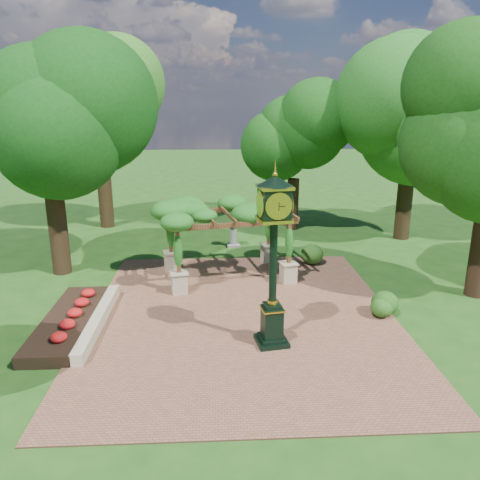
{
  "coord_description": "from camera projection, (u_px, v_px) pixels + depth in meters",
  "views": [
    {
      "loc": [
        -0.81,
        -13.2,
        6.79
      ],
      "look_at": [
        0.0,
        2.5,
        2.2
      ],
      "focal_mm": 35.0,
      "sensor_mm": 36.0,
      "label": 1
    }
  ],
  "objects": [
    {
      "name": "border_wall",
      "position": [
        98.0,
        320.0,
        14.79
      ],
      "size": [
        0.35,
        5.0,
        0.4
      ],
      "primitive_type": "cube",
      "color": "#C6B793",
      "rests_on": "ground"
    },
    {
      "name": "tree_east_far",
      "position": [
        414.0,
        101.0,
        22.65
      ],
      "size": [
        5.58,
        5.58,
        10.05
      ],
      "color": "#302212",
      "rests_on": "ground"
    },
    {
      "name": "brick_plaza",
      "position": [
        242.0,
        315.0,
        15.55
      ],
      "size": [
        10.0,
        12.0,
        0.04
      ],
      "primitive_type": "cube",
      "color": "brown",
      "rests_on": "ground"
    },
    {
      "name": "tree_north",
      "position": [
        295.0,
        138.0,
        24.98
      ],
      "size": [
        3.69,
        3.69,
        7.33
      ],
      "color": "#342215",
      "rests_on": "ground"
    },
    {
      "name": "tree_west_far",
      "position": [
        98.0,
        112.0,
        25.13
      ],
      "size": [
        5.04,
        5.04,
        9.31
      ],
      "color": "#322313",
      "rests_on": "ground"
    },
    {
      "name": "shrub_back",
      "position": [
        312.0,
        254.0,
        20.39
      ],
      "size": [
        1.23,
        1.23,
        0.88
      ],
      "primitive_type": "ellipsoid",
      "rotation": [
        0.0,
        0.0,
        -0.32
      ],
      "color": "#295719",
      "rests_on": "brick_plaza"
    },
    {
      "name": "flower_bed",
      "position": [
        70.0,
        322.0,
        14.75
      ],
      "size": [
        1.5,
        5.0,
        0.36
      ],
      "primitive_type": "cube",
      "color": "red",
      "rests_on": "ground"
    },
    {
      "name": "shrub_mid",
      "position": [
        385.0,
        303.0,
        15.5
      ],
      "size": [
        1.01,
        1.01,
        0.8
      ],
      "primitive_type": "ellipsoid",
      "rotation": [
        0.0,
        0.0,
        -0.15
      ],
      "color": "#225016",
      "rests_on": "brick_plaza"
    },
    {
      "name": "shrub_front",
      "position": [
        382.0,
        307.0,
        15.33
      ],
      "size": [
        0.9,
        0.9,
        0.66
      ],
      "primitive_type": "ellipsoid",
      "rotation": [
        0.0,
        0.0,
        0.28
      ],
      "color": "#255518",
      "rests_on": "brick_plaza"
    },
    {
      "name": "tree_west_near",
      "position": [
        46.0,
        120.0,
        17.83
      ],
      "size": [
        5.25,
        5.25,
        9.02
      ],
      "color": "#352315",
      "rests_on": "ground"
    },
    {
      "name": "pedestal_clock",
      "position": [
        274.0,
        247.0,
        12.88
      ],
      "size": [
        1.14,
        1.14,
        5.03
      ],
      "rotation": [
        0.0,
        0.0,
        0.16
      ],
      "color": "black",
      "rests_on": "brick_plaza"
    },
    {
      "name": "ground",
      "position": [
        244.0,
        330.0,
        14.6
      ],
      "size": [
        120.0,
        120.0,
        0.0
      ],
      "primitive_type": "plane",
      "color": "#1E4714",
      "rests_on": "ground"
    },
    {
      "name": "pergola",
      "position": [
        227.0,
        215.0,
        18.37
      ],
      "size": [
        5.47,
        4.02,
        3.12
      ],
      "rotation": [
        0.0,
        0.0,
        0.2
      ],
      "color": "tan",
      "rests_on": "brick_plaza"
    },
    {
      "name": "sundial",
      "position": [
        233.0,
        237.0,
        23.04
      ],
      "size": [
        0.68,
        0.68,
        1.13
      ],
      "rotation": [
        0.0,
        0.0,
        0.09
      ],
      "color": "gray",
      "rests_on": "ground"
    }
  ]
}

